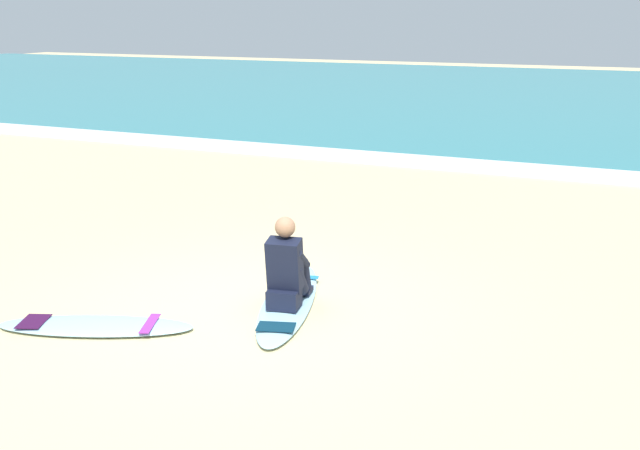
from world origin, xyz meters
The scene contains 6 objects.
ground_plane centered at (0.00, 0.00, 0.00)m, with size 80.00×80.00×0.00m, color beige.
sea centered at (0.00, 22.01, 0.05)m, with size 80.00×28.00×0.10m, color teal.
breaking_foam centered at (0.00, 8.31, 0.06)m, with size 80.00×0.90×0.11m, color white.
surfboard_main centered at (0.32, 0.31, 0.04)m, with size 1.19×2.45×0.08m.
surfer_seated centered at (0.38, 0.16, 0.44)m, with size 0.45×0.75×0.95m.
surfboard_spare_near centered at (-1.12, -1.04, 0.04)m, with size 1.99×1.18×0.08m.
Camera 1 is at (3.64, -6.42, 3.00)m, focal length 42.31 mm.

